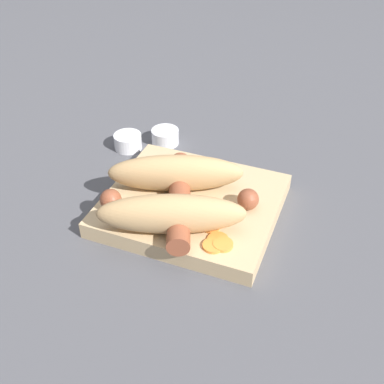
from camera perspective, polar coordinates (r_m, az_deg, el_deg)
The scene contains 7 objects.
ground_plane at distance 0.63m, azimuth -0.00°, elevation -2.31°, with size 3.00×3.00×0.00m, color #4C4C51.
food_tray at distance 0.62m, azimuth -0.00°, elevation -1.53°, with size 0.22×0.19×0.02m.
bread_roll at distance 0.59m, azimuth -2.05°, elevation -0.08°, with size 0.21×0.18×0.05m.
sausage at distance 0.59m, azimuth -1.50°, elevation -0.89°, with size 0.18×0.17×0.03m.
pickled_veggies at distance 0.56m, azimuth 2.70°, elevation -5.49°, with size 0.06×0.06×0.00m.
condiment_cup_near at distance 0.76m, azimuth -3.19°, elevation 6.49°, with size 0.04×0.04×0.02m.
condiment_cup_far at distance 0.76m, azimuth -7.60°, elevation 5.88°, with size 0.04×0.04×0.02m.
Camera 1 is at (-0.18, 0.45, 0.41)m, focal length 45.00 mm.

